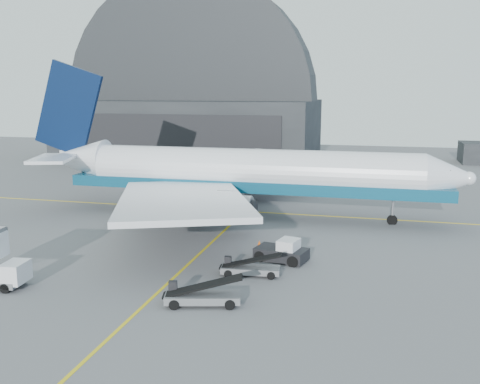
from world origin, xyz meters
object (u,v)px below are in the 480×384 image
(airliner, at_px, (236,172))
(belt_loader_b, at_px, (250,268))
(pushback_tug, at_px, (283,252))
(belt_loader_a, at_px, (202,296))

(airliner, xyz_separation_m, belt_loader_b, (6.10, -19.20, -4.41))
(airliner, bearing_deg, pushback_tug, -61.98)
(belt_loader_a, bearing_deg, pushback_tug, 56.42)
(belt_loader_a, xyz_separation_m, belt_loader_b, (1.82, 6.40, -0.06))
(airliner, distance_m, belt_loader_b, 20.62)
(pushback_tug, height_order, belt_loader_b, pushback_tug)
(pushback_tug, distance_m, belt_loader_b, 4.60)
(airliner, bearing_deg, belt_loader_b, -72.36)
(airliner, height_order, belt_loader_b, airliner)
(airliner, xyz_separation_m, belt_loader_a, (4.28, -25.60, -4.35))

